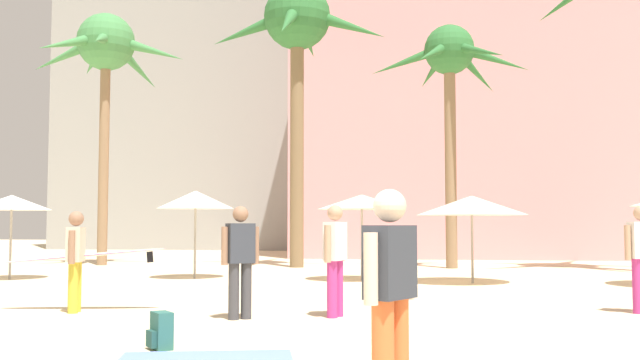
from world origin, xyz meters
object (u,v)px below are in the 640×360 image
palm_tree_far_left (105,53)px  beach_towel (206,358)px  person_mid_right (79,256)px  person_mid_left (390,294)px  person_mid_center (335,255)px  palm_tree_left (297,32)px  cafe_umbrella_0 (196,200)px  cafe_umbrella_4 (12,203)px  cafe_umbrella_1 (472,205)px  cafe_umbrella_2 (362,202)px  backpack (161,331)px  palm_tree_right (450,68)px  person_near_left (240,257)px

palm_tree_far_left → beach_towel: 20.30m
beach_towel → person_mid_right: 5.00m
person_mid_left → person_mid_center: person_mid_center is taller
palm_tree_left → cafe_umbrella_0: (-1.79, -5.30, -5.90)m
cafe_umbrella_4 → person_mid_left: size_ratio=1.32×
cafe_umbrella_1 → beach_towel: cafe_umbrella_1 is taller
cafe_umbrella_1 → cafe_umbrella_2: bearing=171.2°
palm_tree_left → beach_towel: bearing=-83.1°
palm_tree_left → backpack: (1.26, -15.72, -7.78)m
palm_tree_left → cafe_umbrella_2: bearing=-63.8°
cafe_umbrella_1 → person_mid_left: (-1.40, -12.56, -0.98)m
cafe_umbrella_4 → cafe_umbrella_0: bearing=13.1°
palm_tree_right → person_mid_right: bearing=-117.0°
cafe_umbrella_0 → person_mid_center: (4.66, -7.34, -1.14)m
beach_towel → person_near_left: person_near_left is taller
palm_tree_far_left → cafe_umbrella_1: palm_tree_far_left is taller
backpack → person_near_left: person_near_left is taller
cafe_umbrella_0 → cafe_umbrella_4: size_ratio=1.06×
palm_tree_far_left → cafe_umbrella_0: palm_tree_far_left is taller
palm_tree_far_left → cafe_umbrella_2: (9.74, -5.71, -5.59)m
cafe_umbrella_1 → backpack: cafe_umbrella_1 is taller
cafe_umbrella_0 → palm_tree_left: bearing=71.4°
backpack → person_mid_center: person_mid_center is taller
person_mid_center → person_mid_left: bearing=-59.2°
palm_tree_far_left → backpack: bearing=-62.5°
palm_tree_left → cafe_umbrella_1: palm_tree_left is taller
palm_tree_left → cafe_umbrella_4: palm_tree_left is taller
palm_tree_far_left → backpack: size_ratio=21.50×
person_mid_left → person_mid_center: size_ratio=0.97×
palm_tree_far_left → palm_tree_right: size_ratio=1.12×
cafe_umbrella_4 → beach_towel: bearing=-49.6°
cafe_umbrella_2 → person_mid_right: 8.29m
person_mid_center → beach_towel: bearing=-84.7°
cafe_umbrella_1 → person_mid_center: (-2.51, -6.82, -0.95)m
palm_tree_left → backpack: bearing=-85.4°
cafe_umbrella_1 → person_mid_center: size_ratio=1.57×
cafe_umbrella_1 → person_mid_right: 9.59m
person_mid_right → cafe_umbrella_0: bearing=-100.1°
beach_towel → person_mid_right: (-3.31, 3.64, 0.89)m
cafe_umbrella_4 → person_mid_center: (9.27, -6.26, -1.05)m
cafe_umbrella_0 → palm_tree_right: bearing=38.5°
beach_towel → person_mid_center: (0.92, 3.56, 0.93)m
palm_tree_far_left → cafe_umbrella_0: size_ratio=3.89×
beach_towel → cafe_umbrella_0: bearing=108.9°
palm_tree_far_left → palm_tree_left: size_ratio=0.93×
palm_tree_left → person_mid_right: bearing=-96.2°
person_near_left → cafe_umbrella_4: bearing=12.5°
cafe_umbrella_2 → backpack: bearing=-97.7°
person_mid_left → cafe_umbrella_0: bearing=-37.1°
cafe_umbrella_1 → backpack: bearing=-112.6°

